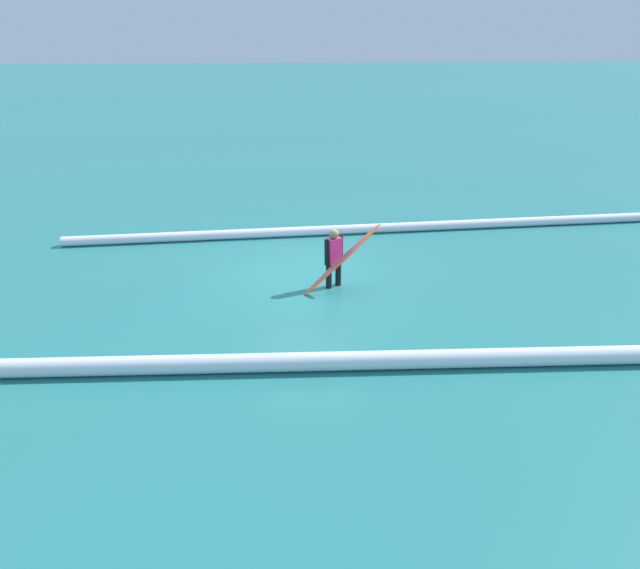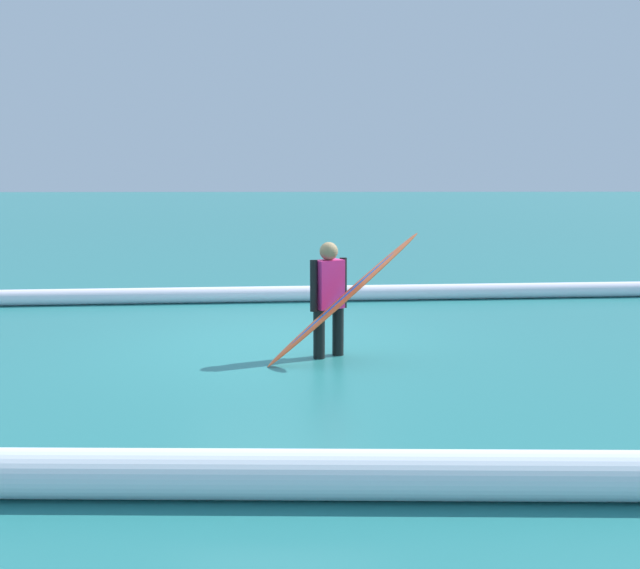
# 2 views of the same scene
# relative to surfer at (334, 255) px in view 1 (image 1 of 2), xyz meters

# --- Properties ---
(ground_plane) EXTENTS (185.05, 185.05, 0.00)m
(ground_plane) POSITION_rel_surfer_xyz_m (0.60, -0.76, -0.77)
(ground_plane) COLOR #267676
(surfer) EXTENTS (0.45, 0.36, 1.40)m
(surfer) POSITION_rel_surfer_xyz_m (0.00, 0.00, 0.00)
(surfer) COLOR black
(surfer) RESTS_ON ground_plane
(surfboard) EXTENTS (1.86, 0.69, 1.53)m
(surfboard) POSITION_rel_surfer_xyz_m (-0.16, 0.25, -0.02)
(surfboard) COLOR #E55926
(surfboard) RESTS_ON ground_plane
(wave_crest_foreground) EXTENTS (17.71, 1.21, 0.27)m
(wave_crest_foreground) POSITION_rel_surfer_xyz_m (-1.67, -3.95, -0.64)
(wave_crest_foreground) COLOR white
(wave_crest_foreground) RESTS_ON ground_plane
(wave_crest_midground) EXTENTS (17.24, 1.07, 0.34)m
(wave_crest_midground) POSITION_rel_surfer_xyz_m (1.54, 3.76, -0.60)
(wave_crest_midground) COLOR white
(wave_crest_midground) RESTS_ON ground_plane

